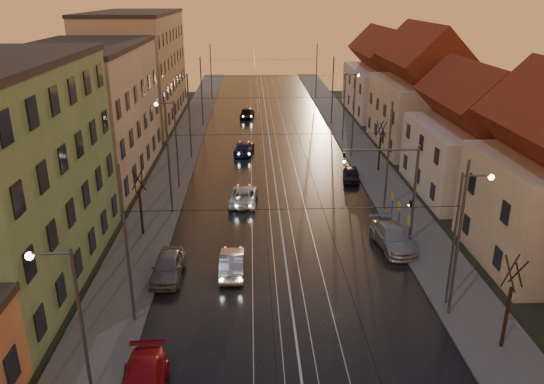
{
  "coord_description": "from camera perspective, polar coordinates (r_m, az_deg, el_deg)",
  "views": [
    {
      "loc": [
        -2.13,
        -15.6,
        16.74
      ],
      "look_at": [
        -0.66,
        21.73,
        2.61
      ],
      "focal_mm": 35.0,
      "sensor_mm": 36.0,
      "label": 1
    }
  ],
  "objects": [
    {
      "name": "road",
      "position": [
        58.1,
        -0.06,
        4.0
      ],
      "size": [
        16.0,
        120.0,
        0.04
      ],
      "primitive_type": "cube",
      "color": "black",
      "rests_on": "ground"
    },
    {
      "name": "sidewalk_left",
      "position": [
        58.58,
        -9.9,
        3.88
      ],
      "size": [
        4.0,
        120.0,
        0.15
      ],
      "primitive_type": "cube",
      "color": "#4C4C4C",
      "rests_on": "ground"
    },
    {
      "name": "sidewalk_right",
      "position": [
        59.3,
        9.67,
        4.1
      ],
      "size": [
        4.0,
        120.0,
        0.15
      ],
      "primitive_type": "cube",
      "color": "#4C4C4C",
      "rests_on": "ground"
    },
    {
      "name": "tram_rail_0",
      "position": [
        58.05,
        -2.23,
        4.0
      ],
      "size": [
        0.06,
        120.0,
        0.03
      ],
      "primitive_type": "cube",
      "color": "gray",
      "rests_on": "road"
    },
    {
      "name": "tram_rail_1",
      "position": [
        58.07,
        -0.82,
        4.02
      ],
      "size": [
        0.06,
        120.0,
        0.03
      ],
      "primitive_type": "cube",
      "color": "gray",
      "rests_on": "road"
    },
    {
      "name": "tram_rail_2",
      "position": [
        58.12,
        0.7,
        4.04
      ],
      "size": [
        0.06,
        120.0,
        0.03
      ],
      "primitive_type": "cube",
      "color": "gray",
      "rests_on": "road"
    },
    {
      "name": "tram_rail_3",
      "position": [
        58.21,
        2.11,
        4.05
      ],
      "size": [
        0.06,
        120.0,
        0.03
      ],
      "primitive_type": "cube",
      "color": "gray",
      "rests_on": "road"
    },
    {
      "name": "apartment_left_2",
      "position": [
        53.03,
        -19.24,
        7.89
      ],
      "size": [
        10.0,
        20.0,
        12.0
      ],
      "primitive_type": "cube",
      "color": "tan",
      "rests_on": "ground"
    },
    {
      "name": "apartment_left_3",
      "position": [
        75.82,
        -14.29,
        12.72
      ],
      "size": [
        10.0,
        24.0,
        14.0
      ],
      "primitive_type": "cube",
      "color": "tan",
      "rests_on": "ground"
    },
    {
      "name": "house_right_2",
      "position": [
        49.13,
        20.83,
        5.1
      ],
      "size": [
        9.18,
        12.24,
        9.2
      ],
      "color": "silver",
      "rests_on": "ground"
    },
    {
      "name": "house_right_3",
      "position": [
        62.61,
        15.82,
        9.89
      ],
      "size": [
        9.18,
        14.28,
        11.5
      ],
      "color": "#B8AB8E",
      "rests_on": "ground"
    },
    {
      "name": "house_right_4",
      "position": [
        79.81,
        11.9,
        11.86
      ],
      "size": [
        9.18,
        16.32,
        10.0
      ],
      "color": "silver",
      "rests_on": "ground"
    },
    {
      "name": "catenary_pole_l_1",
      "position": [
        28.23,
        -15.35,
        -5.77
      ],
      "size": [
        0.16,
        0.16,
        9.0
      ],
      "primitive_type": "cylinder",
      "color": "#595B60",
      "rests_on": "ground"
    },
    {
      "name": "catenary_pole_r_1",
      "position": [
        29.5,
        19.39,
        -5.06
      ],
      "size": [
        0.16,
        0.16,
        9.0
      ],
      "primitive_type": "cylinder",
      "color": "#595B60",
      "rests_on": "ground"
    },
    {
      "name": "catenary_pole_l_2",
      "position": [
        41.95,
        -11.04,
        3.37
      ],
      "size": [
        0.16,
        0.16,
        9.0
      ],
      "primitive_type": "cylinder",
      "color": "#595B60",
      "rests_on": "ground"
    },
    {
      "name": "catenary_pole_r_2",
      "position": [
        42.81,
        12.38,
        3.62
      ],
      "size": [
        0.16,
        0.16,
        9.0
      ],
      "primitive_type": "cylinder",
      "color": "#595B60",
      "rests_on": "ground"
    },
    {
      "name": "catenary_pole_l_3",
      "position": [
        56.33,
        -8.88,
        7.92
      ],
      "size": [
        0.16,
        0.16,
        9.0
      ],
      "primitive_type": "cylinder",
      "color": "#595B60",
      "rests_on": "ground"
    },
    {
      "name": "catenary_pole_r_3",
      "position": [
        56.97,
        8.74,
        8.08
      ],
      "size": [
        0.16,
        0.16,
        9.0
      ],
      "primitive_type": "cylinder",
      "color": "#595B60",
      "rests_on": "ground"
    },
    {
      "name": "catenary_pole_l_4",
      "position": [
        70.96,
        -7.58,
        10.61
      ],
      "size": [
        0.16,
        0.16,
        9.0
      ],
      "primitive_type": "cylinder",
      "color": "#595B60",
      "rests_on": "ground"
    },
    {
      "name": "catenary_pole_r_4",
      "position": [
        71.48,
        6.53,
        10.73
      ],
      "size": [
        0.16,
        0.16,
        9.0
      ],
      "primitive_type": "cylinder",
      "color": "#595B60",
      "rests_on": "ground"
    },
    {
      "name": "catenary_pole_l_5",
      "position": [
        88.69,
        -6.58,
        12.66
      ],
      "size": [
        0.16,
        0.16,
        9.0
      ],
      "primitive_type": "cylinder",
      "color": "#595B60",
      "rests_on": "ground"
    },
    {
      "name": "catenary_pole_r_5",
      "position": [
        89.1,
        4.8,
        12.75
      ],
      "size": [
        0.16,
        0.16,
        9.0
      ],
      "primitive_type": "cylinder",
      "color": "#595B60",
      "rests_on": "ground"
    },
    {
      "name": "street_lamp_0",
      "position": [
        22.34,
        -20.6,
        -12.83
      ],
      "size": [
        1.75,
        0.32,
        8.0
      ],
      "color": "#595B60",
      "rests_on": "ground"
    },
    {
      "name": "street_lamp_1",
      "position": [
        30.37,
        19.7,
        -3.55
      ],
      "size": [
        1.75,
        0.32,
        8.0
      ],
      "color": "#595B60",
      "rests_on": "ground"
    },
    {
      "name": "street_lamp_2",
      "position": [
        47.63,
        -10.66,
        5.95
      ],
      "size": [
        1.75,
        0.32,
        8.0
      ],
      "color": "#595B60",
      "rests_on": "ground"
    },
    {
      "name": "street_lamp_3",
      "position": [
        63.73,
        8.06,
        9.8
      ],
      "size": [
        1.75,
        0.32,
        8.0
      ],
      "color": "#595B60",
      "rests_on": "ground"
    },
    {
      "name": "traffic_light_mast",
      "position": [
        37.13,
        13.7,
        1.02
      ],
      "size": [
        5.3,
        0.32,
        7.2
      ],
      "color": "#595B60",
      "rests_on": "ground"
    },
    {
      "name": "bare_tree_0",
      "position": [
        39.19,
        -13.98,
        -1.25
      ],
      "size": [
        1.09,
        1.09,
        5.11
      ],
      "color": "black",
      "rests_on": "ground"
    },
    {
      "name": "bare_tree_1",
      "position": [
        28.67,
        24.07,
        -11.1
      ],
      "size": [
        1.09,
        1.09,
        5.11
      ],
      "color": "black",
      "rests_on": "ground"
    },
    {
      "name": "bare_tree_2",
      "position": [
        53.11,
        11.52,
        4.73
      ],
      "size": [
        1.09,
        1.09,
        5.11
      ],
      "color": "black",
      "rests_on": "ground"
    },
    {
      "name": "driving_car_1",
      "position": [
        33.85,
        -4.35,
        -7.63
      ],
      "size": [
        1.51,
        4.27,
        1.4
      ],
      "primitive_type": "imported",
      "rotation": [
        0.0,
        0.0,
        3.15
      ],
      "color": "#ACACB1",
      "rests_on": "ground"
    },
    {
      "name": "driving_car_2",
      "position": [
        44.73,
        -3.08,
        -0.36
      ],
      "size": [
        2.56,
        4.97,
        1.34
      ],
      "primitive_type": "imported",
      "rotation": [
        0.0,
        0.0,
        3.07
      ],
      "color": "silver",
      "rests_on": "ground"
    },
    {
      "name": "driving_car_3",
      "position": [
        58.51,
        -3.02,
        4.77
      ],
      "size": [
        2.42,
        4.95,
        1.39
      ],
      "primitive_type": "imported",
      "rotation": [
        0.0,
        0.0,
        3.04
      ],
      "color": "#1A1E4F",
      "rests_on": "ground"
    },
    {
      "name": "driving_car_4",
      "position": [
        75.94,
        -2.69,
        8.54
      ],
      "size": [
        2.28,
        4.56,
        1.49
      ],
      "primitive_type": "imported",
      "rotation": [
        0.0,
        0.0,
        3.02
      ],
      "color": "black",
      "rests_on": "ground"
    },
    {
      "name": "parked_left_3",
      "position": [
        33.9,
        -11.15,
        -7.84
      ],
      "size": [
        1.86,
        4.47,
        1.51
      ],
      "primitive_type": "imported",
      "rotation": [
        0.0,
        0.0,
        -0.02
      ],
      "color": "gray",
      "rests_on": "ground"
    },
    {
      "name": "parked_right_1",
      "position": [
        37.89,
        12.89,
        -4.77
      ],
      "size": [
        2.7,
        5.48,
        1.53
      ],
      "primitive_type": "imported",
      "rotation": [
        0.0,
        0.0,
        0.11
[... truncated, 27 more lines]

